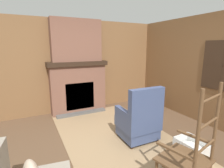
{
  "coord_description": "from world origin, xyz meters",
  "views": [
    {
      "loc": [
        2.25,
        -1.21,
        1.7
      ],
      "look_at": [
        -1.12,
        0.48,
        0.9
      ],
      "focal_mm": 28.0,
      "sensor_mm": 36.0,
      "label": 1
    }
  ],
  "objects_px": {
    "armchair": "(139,121)",
    "laundry_basket": "(192,150)",
    "rocking_chair": "(188,161)",
    "storage_case": "(87,58)",
    "firewood_stack": "(152,107)",
    "oil_lamp_vase": "(55,58)"
  },
  "relations": [
    {
      "from": "rocking_chair",
      "to": "firewood_stack",
      "type": "distance_m",
      "value": 2.74
    },
    {
      "from": "laundry_basket",
      "to": "oil_lamp_vase",
      "type": "relative_size",
      "value": 1.76
    },
    {
      "from": "armchair",
      "to": "firewood_stack",
      "type": "xyz_separation_m",
      "value": [
        -1.06,
        1.2,
        -0.26
      ]
    },
    {
      "from": "firewood_stack",
      "to": "storage_case",
      "type": "xyz_separation_m",
      "value": [
        -0.93,
        -1.49,
        1.31
      ]
    },
    {
      "from": "rocking_chair",
      "to": "oil_lamp_vase",
      "type": "distance_m",
      "value": 3.5
    },
    {
      "from": "laundry_basket",
      "to": "oil_lamp_vase",
      "type": "xyz_separation_m",
      "value": [
        -2.83,
        -1.48,
        1.28
      ]
    },
    {
      "from": "rocking_chair",
      "to": "storage_case",
      "type": "relative_size",
      "value": 5.71
    },
    {
      "from": "oil_lamp_vase",
      "to": "storage_case",
      "type": "xyz_separation_m",
      "value": [
        0.0,
        0.79,
        -0.02
      ]
    },
    {
      "from": "laundry_basket",
      "to": "storage_case",
      "type": "distance_m",
      "value": 3.17
    },
    {
      "from": "laundry_basket",
      "to": "armchair",
      "type": "bearing_deg",
      "value": -154.85
    },
    {
      "from": "armchair",
      "to": "storage_case",
      "type": "distance_m",
      "value": 2.27
    },
    {
      "from": "armchair",
      "to": "laundry_basket",
      "type": "relative_size",
      "value": 2.19
    },
    {
      "from": "rocking_chair",
      "to": "storage_case",
      "type": "xyz_separation_m",
      "value": [
        -3.25,
        -0.07,
        0.98
      ]
    },
    {
      "from": "armchair",
      "to": "storage_case",
      "type": "bearing_deg",
      "value": 9.67
    },
    {
      "from": "armchair",
      "to": "storage_case",
      "type": "xyz_separation_m",
      "value": [
        -1.99,
        -0.3,
        1.05
      ]
    },
    {
      "from": "rocking_chair",
      "to": "storage_case",
      "type": "height_order",
      "value": "storage_case"
    },
    {
      "from": "laundry_basket",
      "to": "storage_case",
      "type": "bearing_deg",
      "value": -166.31
    },
    {
      "from": "rocking_chair",
      "to": "firewood_stack",
      "type": "height_order",
      "value": "rocking_chair"
    },
    {
      "from": "firewood_stack",
      "to": "armchair",
      "type": "bearing_deg",
      "value": -48.51
    },
    {
      "from": "rocking_chair",
      "to": "firewood_stack",
      "type": "bearing_deg",
      "value": -45.35
    },
    {
      "from": "firewood_stack",
      "to": "oil_lamp_vase",
      "type": "distance_m",
      "value": 2.8
    },
    {
      "from": "armchair",
      "to": "oil_lamp_vase",
      "type": "distance_m",
      "value": 2.51
    }
  ]
}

